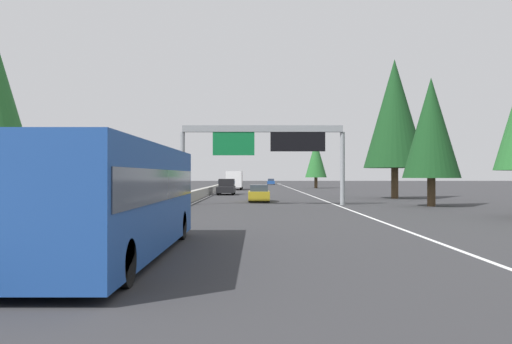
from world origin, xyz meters
TOP-DOWN VIEW (x-y plane):
  - ground_plane at (60.00, 0.00)m, footprint 320.00×320.00m
  - median_barrier at (80.00, 0.30)m, footprint 180.00×0.56m
  - shoulder_stripe_right at (70.00, -11.52)m, footprint 160.00×0.16m
  - shoulder_stripe_median at (70.00, -0.25)m, footprint 160.00×0.16m
  - sign_gantry_overhead at (36.98, -6.04)m, footprint 0.50×12.68m
  - bus_distant_a at (11.03, -1.59)m, footprint 11.50×2.55m
  - sedan_mid_center at (42.36, -5.61)m, footprint 4.40×1.80m
  - pickup_mid_right at (59.44, -1.82)m, footprint 5.60×2.00m
  - box_truck_distant_b at (80.69, -1.94)m, footprint 8.50×2.40m
  - sedan_far_left at (128.83, -9.04)m, footprint 4.40×1.80m
  - oncoming_near at (25.29, 2.81)m, footprint 4.40×1.80m
  - conifer_right_near at (35.20, -18.25)m, footprint 4.18×4.18m
  - conifer_right_mid at (48.35, -19.01)m, footprint 6.05×6.05m
  - conifer_right_far at (91.06, -16.07)m, footprint 3.86×3.86m

SIDE VIEW (x-z plane):
  - ground_plane at x=60.00m, z-range 0.00..0.00m
  - shoulder_stripe_right at x=70.00m, z-range 0.00..0.01m
  - shoulder_stripe_median at x=70.00m, z-range 0.00..0.01m
  - median_barrier at x=80.00m, z-range 0.00..0.90m
  - sedan_mid_center at x=42.36m, z-range -0.05..1.42m
  - sedan_far_left at x=128.83m, z-range -0.05..1.42m
  - oncoming_near at x=25.29m, z-range -0.05..1.42m
  - pickup_mid_right at x=59.44m, z-range -0.02..1.84m
  - box_truck_distant_b at x=80.69m, z-range 0.14..3.09m
  - bus_distant_a at x=11.03m, z-range 0.17..3.27m
  - sign_gantry_overhead at x=36.98m, z-range 1.81..7.93m
  - conifer_right_far at x=91.06m, z-range 0.94..9.70m
  - conifer_right_near at x=35.20m, z-range 1.02..10.52m
  - conifer_right_mid at x=48.35m, z-range 1.49..15.23m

